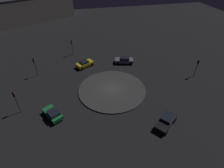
# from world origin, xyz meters

# --- Properties ---
(ground_plane) EXTENTS (120.45, 120.45, 0.00)m
(ground_plane) POSITION_xyz_m (0.00, 0.00, 0.00)
(ground_plane) COLOR black
(roundabout_island) EXTENTS (12.84, 12.84, 0.22)m
(roundabout_island) POSITION_xyz_m (0.00, 0.00, 0.11)
(roundabout_island) COLOR #383838
(roundabout_island) RESTS_ON ground_plane
(car_yellow) EXTENTS (4.27, 3.47, 1.46)m
(car_yellow) POSITION_xyz_m (-4.18, 9.81, 0.77)
(car_yellow) COLOR gold
(car_yellow) RESTS_ON ground_plane
(car_grey) EXTENTS (4.56, 2.94, 1.54)m
(car_grey) POSITION_xyz_m (5.11, 9.29, 0.80)
(car_grey) COLOR slate
(car_grey) RESTS_ON ground_plane
(car_black) EXTENTS (4.46, 4.05, 1.43)m
(car_black) POSITION_xyz_m (6.16, -10.07, 0.77)
(car_black) COLOR black
(car_black) RESTS_ON ground_plane
(car_green) EXTENTS (3.42, 4.16, 1.43)m
(car_green) POSITION_xyz_m (-10.74, -4.65, 0.75)
(car_green) COLOR #1E7238
(car_green) RESTS_ON ground_plane
(traffic_light_east) EXTENTS (0.36, 0.31, 3.84)m
(traffic_light_east) POSITION_xyz_m (18.07, 0.72, 2.74)
(traffic_light_east) COLOR #2D2D2D
(traffic_light_east) RESTS_ON ground_plane
(traffic_light_west) EXTENTS (0.37, 0.33, 4.28)m
(traffic_light_west) POSITION_xyz_m (-16.05, -2.29, 3.04)
(traffic_light_west) COLOR #2D2D2D
(traffic_light_west) RESTS_ON ground_plane
(traffic_light_north) EXTENTS (0.36, 0.39, 3.98)m
(traffic_light_north) POSITION_xyz_m (-6.49, 16.13, 2.84)
(traffic_light_north) COLOR #2D2D2D
(traffic_light_north) RESTS_ON ground_plane
(traffic_light_northwest) EXTENTS (0.40, 0.37, 4.21)m
(traffic_light_northwest) POSITION_xyz_m (-14.36, 8.29, 2.99)
(traffic_light_northwest) COLOR #2D2D2D
(traffic_light_northwest) RESTS_ON ground_plane
(store_building) EXTENTS (34.60, 23.64, 8.64)m
(store_building) POSITION_xyz_m (-21.49, 47.39, 4.32)
(store_building) COLOR #B7B299
(store_building) RESTS_ON ground_plane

